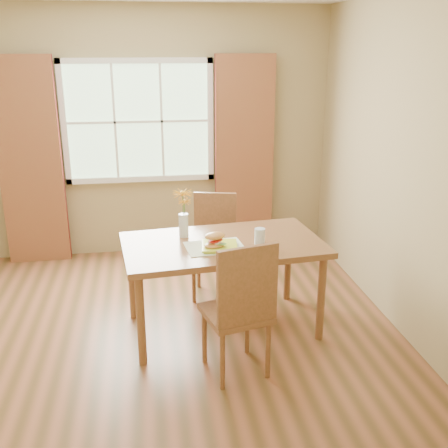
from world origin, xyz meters
The scene contains 12 objects.
room centered at (0.00, 0.00, 1.35)m, with size 4.24×3.84×2.74m.
window centered at (0.00, 1.87, 1.50)m, with size 1.62×0.06×1.32m.
curtain_left centered at (-1.15, 1.78, 1.10)m, with size 0.65×0.08×2.20m, color maroon.
curtain_right centered at (1.15, 1.78, 1.10)m, with size 0.65×0.08×2.20m, color maroon.
dining_table centered at (0.64, 0.00, 0.70)m, with size 1.68×1.06×0.78m.
chair_near centered at (0.66, -0.71, 0.57)m, with size 0.53×0.53×1.05m.
chair_far centered at (0.66, 0.70, 0.53)m, with size 0.49×0.49×0.97m.
placemat centered at (0.56, -0.11, 0.78)m, with size 0.45×0.33×0.01m, color #E4E8C5.
plate centered at (0.60, -0.13, 0.79)m, with size 0.27×0.27×0.01m, color #C2D936.
croissant_sandwich centered at (0.55, -0.16, 0.86)m, with size 0.19×0.15×0.13m.
water_glass centered at (0.93, -0.08, 0.84)m, with size 0.08×0.08×0.13m.
flower_vase centered at (0.34, 0.17, 1.02)m, with size 0.16×0.16×0.40m.
Camera 1 is at (0.06, -3.90, 2.28)m, focal length 42.00 mm.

